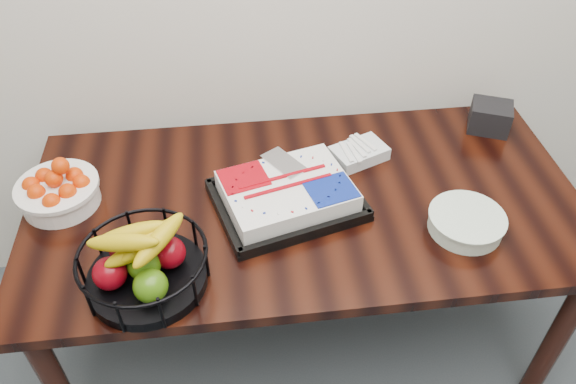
{
  "coord_description": "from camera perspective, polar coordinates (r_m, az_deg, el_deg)",
  "views": [
    {
      "loc": [
        -0.22,
        0.68,
        2.0
      ],
      "look_at": [
        -0.06,
        1.95,
        0.83
      ],
      "focal_mm": 35.0,
      "sensor_mm": 36.0,
      "label": 1
    }
  ],
  "objects": [
    {
      "name": "fork_bag",
      "position": [
        1.99,
        7.23,
        4.0
      ],
      "size": [
        0.22,
        0.18,
        0.05
      ],
      "color": "silver",
      "rests_on": "table"
    },
    {
      "name": "fruit_basket",
      "position": [
        1.59,
        -14.42,
        -7.09
      ],
      "size": [
        0.35,
        0.35,
        0.19
      ],
      "color": "black",
      "rests_on": "table"
    },
    {
      "name": "cake_tray",
      "position": [
        1.78,
        -0.11,
        -0.25
      ],
      "size": [
        0.52,
        0.45,
        0.09
      ],
      "color": "black",
      "rests_on": "table"
    },
    {
      "name": "tangerine_bowl",
      "position": [
        1.91,
        -22.43,
        0.5
      ],
      "size": [
        0.26,
        0.26,
        0.16
      ],
      "color": "white",
      "rests_on": "table"
    },
    {
      "name": "napkin_box",
      "position": [
        2.23,
        19.83,
        7.19
      ],
      "size": [
        0.18,
        0.17,
        0.1
      ],
      "primitive_type": "cube",
      "rotation": [
        0.0,
        0.0,
        -0.4
      ],
      "color": "black",
      "rests_on": "table"
    },
    {
      "name": "table",
      "position": [
        1.89,
        1.71,
        -2.51
      ],
      "size": [
        1.8,
        0.9,
        0.75
      ],
      "color": "black",
      "rests_on": "ground"
    },
    {
      "name": "plate_stack",
      "position": [
        1.8,
        17.63,
        -2.96
      ],
      "size": [
        0.23,
        0.23,
        0.06
      ],
      "color": "white",
      "rests_on": "table"
    }
  ]
}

